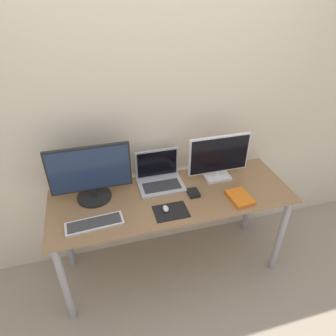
{
  "coord_description": "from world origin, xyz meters",
  "views": [
    {
      "loc": [
        -0.5,
        -1.37,
        2.17
      ],
      "look_at": [
        -0.02,
        0.38,
        0.99
      ],
      "focal_mm": 32.0,
      "sensor_mm": 36.0,
      "label": 1
    }
  ],
  "objects": [
    {
      "name": "ground_plane",
      "position": [
        0.0,
        0.0,
        0.0
      ],
      "size": [
        12.0,
        12.0,
        0.0
      ],
      "primitive_type": "plane",
      "color": "gray"
    },
    {
      "name": "monitor_left",
      "position": [
        -0.56,
        0.45,
        0.99
      ],
      "size": [
        0.57,
        0.25,
        0.42
      ],
      "color": "black",
      "rests_on": "desk"
    },
    {
      "name": "mousepad",
      "position": [
        -0.06,
        0.14,
        0.78
      ],
      "size": [
        0.24,
        0.18,
        0.0
      ],
      "color": "black",
      "rests_on": "desk"
    },
    {
      "name": "book",
      "position": [
        0.46,
        0.14,
        0.79
      ],
      "size": [
        0.16,
        0.21,
        0.03
      ],
      "color": "orange",
      "rests_on": "desk"
    },
    {
      "name": "wall_back",
      "position": [
        0.0,
        0.69,
        1.25
      ],
      "size": [
        7.0,
        0.05,
        2.5
      ],
      "color": "beige",
      "rests_on": "ground_plane"
    },
    {
      "name": "keyboard",
      "position": [
        -0.58,
        0.15,
        0.79
      ],
      "size": [
        0.39,
        0.15,
        0.02
      ],
      "color": "silver",
      "rests_on": "desk"
    },
    {
      "name": "power_brick",
      "position": [
        0.16,
        0.28,
        0.79
      ],
      "size": [
        0.08,
        0.1,
        0.03
      ],
      "color": "black",
      "rests_on": "desk"
    },
    {
      "name": "desk",
      "position": [
        0.0,
        0.31,
        0.65
      ],
      "size": [
        1.8,
        0.62,
        0.78
      ],
      "color": "olive",
      "rests_on": "ground_plane"
    },
    {
      "name": "mouse",
      "position": [
        -0.09,
        0.16,
        0.8
      ],
      "size": [
        0.04,
        0.06,
        0.03
      ],
      "color": "silver",
      "rests_on": "mousepad"
    },
    {
      "name": "laptop",
      "position": [
        -0.05,
        0.49,
        0.84
      ],
      "size": [
        0.35,
        0.25,
        0.26
      ],
      "color": "#ADADB2",
      "rests_on": "desk"
    },
    {
      "name": "monitor_right",
      "position": [
        0.41,
        0.45,
        0.97
      ],
      "size": [
        0.49,
        0.14,
        0.37
      ],
      "color": "silver",
      "rests_on": "desk"
    }
  ]
}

